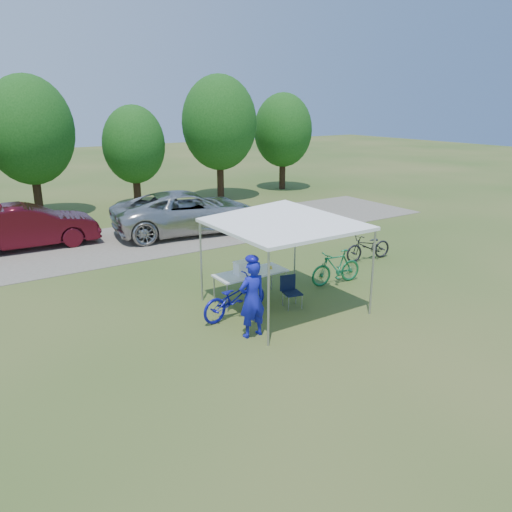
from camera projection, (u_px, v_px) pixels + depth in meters
The scene contains 14 objects.
ground at pixel (283, 307), 12.53m from camera, with size 100.00×100.00×0.00m, color #2D5119.
gravel_strip at pixel (158, 237), 18.91m from camera, with size 24.00×5.00×0.02m, color gray.
canopy at pixel (285, 203), 11.75m from camera, with size 4.53×4.53×3.00m.
treeline at pixel (95, 134), 22.54m from camera, with size 24.89×4.28×6.30m.
folding_table at pixel (251, 274), 12.73m from camera, with size 1.88×0.78×0.77m.
folding_chair at pixel (290, 289), 12.44m from camera, with size 0.49×0.51×0.80m.
cooler at pixel (243, 268), 12.56m from camera, with size 0.45×0.31×0.33m.
ice_cream_cup at pixel (270, 267), 12.97m from camera, with size 0.09×0.09×0.07m, color gold.
cyclist at pixel (252, 299), 10.73m from camera, with size 0.64×0.42×1.74m, color #161CB7.
bike_blue at pixel (235, 297), 11.85m from camera, with size 0.64×1.85×0.97m, color #11139D.
bike_green at pixel (336, 267), 14.00m from camera, with size 0.46×1.62×0.97m, color #176B3D.
bike_dark at pixel (369, 247), 16.12m from camera, with size 0.60×1.72×0.91m, color black.
minivan at pixel (189, 212), 19.41m from camera, with size 2.69×5.84×1.62m, color #B7B6B2.
sedan at pixel (28, 226), 17.35m from camera, with size 1.62×4.64×1.53m, color #460B15.
Camera 1 is at (-6.94, -9.31, 4.93)m, focal length 35.00 mm.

